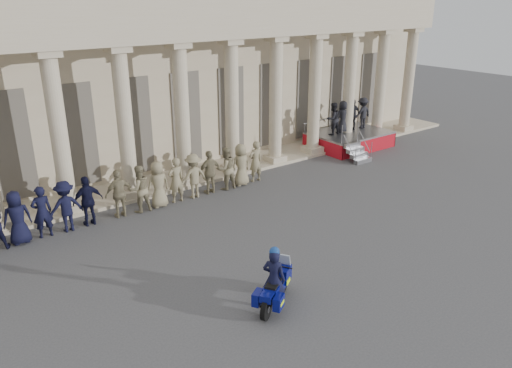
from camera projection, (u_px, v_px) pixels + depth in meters
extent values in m
plane|color=#3F3F42|center=(275.00, 266.00, 15.92)|extent=(90.00, 90.00, 0.00)
cube|color=tan|center=(91.00, 70.00, 25.50)|extent=(40.00, 10.00, 9.00)
cube|color=tan|center=(152.00, 185.00, 22.46)|extent=(40.00, 2.60, 0.15)
cube|color=tan|center=(148.00, 31.00, 19.47)|extent=(35.80, 1.00, 1.00)
cube|color=tan|center=(146.00, 1.00, 19.07)|extent=(35.80, 1.00, 1.20)
cube|color=tan|center=(70.00, 207.00, 19.59)|extent=(0.90, 0.90, 0.30)
cylinder|color=tan|center=(59.00, 134.00, 18.53)|extent=(0.64, 0.64, 5.60)
cube|color=tan|center=(47.00, 54.00, 17.49)|extent=(0.85, 0.85, 0.24)
cube|color=tan|center=(132.00, 192.00, 21.05)|extent=(0.90, 0.90, 0.30)
cylinder|color=tan|center=(125.00, 124.00, 20.00)|extent=(0.64, 0.64, 5.60)
cube|color=tan|center=(118.00, 49.00, 18.96)|extent=(0.85, 0.85, 0.24)
cube|color=tan|center=(186.00, 179.00, 22.51)|extent=(0.90, 0.90, 0.30)
cylinder|color=tan|center=(182.00, 115.00, 21.46)|extent=(0.64, 0.64, 5.60)
cube|color=tan|center=(178.00, 45.00, 20.42)|extent=(0.85, 0.85, 0.24)
cube|color=tan|center=(233.00, 168.00, 23.97)|extent=(0.90, 0.90, 0.30)
cylinder|color=tan|center=(232.00, 107.00, 22.92)|extent=(0.64, 0.64, 5.60)
cube|color=tan|center=(231.00, 42.00, 21.88)|extent=(0.85, 0.85, 0.24)
cube|color=tan|center=(275.00, 158.00, 25.44)|extent=(0.90, 0.90, 0.30)
cylinder|color=tan|center=(276.00, 101.00, 24.39)|extent=(0.64, 0.64, 5.60)
cube|color=tan|center=(277.00, 39.00, 23.34)|extent=(0.85, 0.85, 0.24)
cube|color=tan|center=(312.00, 149.00, 26.90)|extent=(0.90, 0.90, 0.30)
cylinder|color=tan|center=(315.00, 95.00, 25.85)|extent=(0.64, 0.64, 5.60)
cube|color=tan|center=(317.00, 36.00, 24.81)|extent=(0.85, 0.85, 0.24)
cube|color=tan|center=(346.00, 141.00, 28.36)|extent=(0.90, 0.90, 0.30)
cylinder|color=tan|center=(349.00, 89.00, 27.31)|extent=(0.64, 0.64, 5.60)
cube|color=tan|center=(353.00, 34.00, 26.27)|extent=(0.85, 0.85, 0.24)
cube|color=tan|center=(376.00, 134.00, 29.83)|extent=(0.90, 0.90, 0.30)
cylinder|color=tan|center=(380.00, 84.00, 28.78)|extent=(0.64, 0.64, 5.60)
cube|color=tan|center=(385.00, 32.00, 27.73)|extent=(0.85, 0.85, 0.24)
cube|color=tan|center=(403.00, 127.00, 31.29)|extent=(0.90, 0.90, 0.30)
cylinder|color=tan|center=(409.00, 80.00, 30.24)|extent=(0.64, 0.64, 5.60)
cube|color=tan|center=(414.00, 30.00, 29.20)|extent=(0.85, 0.85, 0.24)
cube|color=black|center=(12.00, 146.00, 19.56)|extent=(1.30, 0.12, 4.20)
cube|color=black|center=(78.00, 135.00, 21.02)|extent=(1.30, 0.12, 4.20)
cube|color=black|center=(136.00, 126.00, 22.48)|extent=(1.30, 0.12, 4.20)
cube|color=black|center=(186.00, 118.00, 23.95)|extent=(1.30, 0.12, 4.20)
cube|color=black|center=(231.00, 111.00, 25.41)|extent=(1.30, 0.12, 4.20)
cube|color=black|center=(271.00, 105.00, 26.87)|extent=(1.30, 0.12, 4.20)
cube|color=black|center=(306.00, 99.00, 28.34)|extent=(1.30, 0.12, 4.20)
cube|color=black|center=(338.00, 94.00, 29.80)|extent=(1.30, 0.12, 4.20)
cube|color=black|center=(368.00, 89.00, 31.26)|extent=(1.30, 0.12, 4.20)
imported|color=black|center=(17.00, 218.00, 17.07)|extent=(0.94, 0.61, 1.92)
imported|color=black|center=(42.00, 212.00, 17.53)|extent=(0.70, 0.46, 1.92)
imported|color=black|center=(66.00, 206.00, 17.99)|extent=(1.24, 0.71, 1.92)
imported|color=black|center=(88.00, 201.00, 18.45)|extent=(1.13, 0.47, 1.92)
imported|color=#827759|center=(119.00, 194.00, 19.14)|extent=(1.13, 0.47, 1.92)
imported|color=#827759|center=(139.00, 189.00, 19.60)|extent=(0.93, 0.73, 1.92)
imported|color=#827759|center=(158.00, 184.00, 20.06)|extent=(0.94, 0.61, 1.92)
imported|color=#827759|center=(176.00, 180.00, 20.52)|extent=(0.70, 0.46, 1.92)
imported|color=#827759|center=(193.00, 176.00, 20.98)|extent=(1.24, 0.71, 1.92)
imported|color=#827759|center=(210.00, 172.00, 21.44)|extent=(1.13, 0.47, 1.92)
imported|color=#827759|center=(226.00, 168.00, 21.90)|extent=(0.93, 0.73, 1.92)
imported|color=#827759|center=(241.00, 165.00, 22.36)|extent=(0.94, 0.61, 1.92)
imported|color=#827759|center=(256.00, 161.00, 22.82)|extent=(0.70, 0.46, 1.92)
cube|color=gray|center=(350.00, 133.00, 28.08)|extent=(4.31, 3.08, 0.10)
cube|color=#A70D19|center=(370.00, 146.00, 27.11)|extent=(4.31, 0.04, 0.77)
cube|color=#A70D19|center=(322.00, 147.00, 27.04)|extent=(0.04, 3.08, 0.77)
cube|color=#A70D19|center=(374.00, 134.00, 29.44)|extent=(0.04, 3.08, 0.77)
cube|color=gray|center=(363.00, 161.00, 25.64)|extent=(1.10, 0.28, 0.22)
cube|color=gray|center=(359.00, 155.00, 25.77)|extent=(1.10, 0.28, 0.22)
cube|color=gray|center=(355.00, 150.00, 25.91)|extent=(1.10, 0.28, 0.22)
cube|color=gray|center=(352.00, 145.00, 26.04)|extent=(1.10, 0.28, 0.22)
cylinder|color=gray|center=(331.00, 118.00, 29.00)|extent=(4.31, 0.04, 0.04)
imported|color=black|center=(333.00, 119.00, 27.22)|extent=(0.86, 0.67, 1.77)
imported|color=black|center=(343.00, 117.00, 27.67)|extent=(0.86, 0.56, 1.77)
imported|color=black|center=(353.00, 115.00, 28.12)|extent=(1.04, 0.43, 1.77)
imported|color=black|center=(363.00, 113.00, 28.57)|extent=(1.14, 0.66, 1.77)
cylinder|color=black|center=(283.00, 283.00, 14.43)|extent=(0.59, 0.43, 0.61)
cylinder|color=black|center=(266.00, 309.00, 13.22)|extent=(0.59, 0.43, 0.61)
cube|color=#090E68|center=(276.00, 286.00, 13.77)|extent=(1.12, 0.89, 0.35)
cube|color=#090E68|center=(281.00, 273.00, 14.12)|extent=(0.69, 0.68, 0.42)
cube|color=silver|center=(281.00, 280.00, 14.20)|extent=(0.32, 0.34, 0.11)
cube|color=#B2BFCC|center=(283.00, 261.00, 14.15)|extent=(0.39, 0.47, 0.50)
cube|color=black|center=(273.00, 284.00, 13.54)|extent=(0.68, 0.59, 0.09)
cube|color=#090E68|center=(267.00, 297.00, 13.14)|extent=(0.44, 0.44, 0.20)
cube|color=#090E68|center=(279.00, 302.00, 13.16)|extent=(0.46, 0.39, 0.37)
cube|color=#CCF60C|center=(279.00, 302.00, 13.16)|extent=(0.35, 0.34, 0.09)
cube|color=#090E68|center=(258.00, 298.00, 13.37)|extent=(0.46, 0.39, 0.37)
cube|color=#CCF60C|center=(258.00, 298.00, 13.37)|extent=(0.35, 0.34, 0.09)
cylinder|color=silver|center=(262.00, 303.00, 13.55)|extent=(0.52, 0.37, 0.09)
cylinder|color=black|center=(281.00, 266.00, 14.04)|extent=(0.37, 0.57, 0.03)
imported|color=black|center=(274.00, 279.00, 13.54)|extent=(0.70, 0.77, 1.77)
sphere|color=navy|center=(274.00, 252.00, 13.24)|extent=(0.28, 0.28, 0.28)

